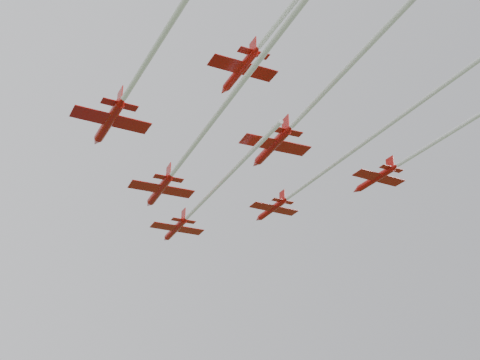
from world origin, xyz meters
TOP-DOWN VIEW (x-y plane):
  - jet_lead at (5.79, 13.53)m, footprint 12.59×44.78m
  - jet_row2_left at (-6.41, -4.97)m, footprint 16.09×57.06m
  - jet_row2_right at (13.88, -8.66)m, footprint 12.33×58.28m
  - jet_row3_left at (-19.91, -20.32)m, footprint 15.27×69.16m
  - jet_row3_mid at (1.20, -23.15)m, footprint 17.96×61.74m
  - jet_row3_right at (22.49, -18.18)m, footprint 9.50×43.04m

SIDE VIEW (x-z plane):
  - jet_row2_left at x=-6.41m, z-range 47.68..50.52m
  - jet_lead at x=5.79m, z-range 48.78..51.48m
  - jet_row2_right at x=13.88m, z-range 49.22..51.60m
  - jet_row3_left at x=-19.91m, z-range 49.26..52.21m
  - jet_row3_mid at x=1.20m, z-range 50.22..53.14m
  - jet_row3_right at x=22.49m, z-range 50.51..53.00m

